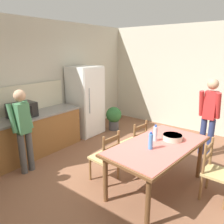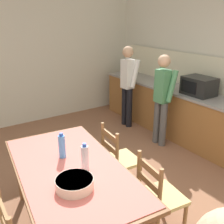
# 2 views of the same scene
# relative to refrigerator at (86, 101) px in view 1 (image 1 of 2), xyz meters

# --- Properties ---
(ground_plane) EXTENTS (8.32, 8.32, 0.00)m
(ground_plane) POSITION_rel_refrigerator_xyz_m (-1.19, -2.19, -0.91)
(ground_plane) COLOR brown
(wall_back) EXTENTS (6.52, 0.12, 2.90)m
(wall_back) POSITION_rel_refrigerator_xyz_m (-1.19, 0.47, 0.54)
(wall_back) COLOR beige
(wall_back) RESTS_ON ground
(wall_right) EXTENTS (0.12, 5.20, 2.90)m
(wall_right) POSITION_rel_refrigerator_xyz_m (2.07, -2.19, 0.54)
(wall_right) COLOR beige
(wall_right) RESTS_ON ground
(kitchen_counter) EXTENTS (3.61, 0.66, 0.89)m
(kitchen_counter) POSITION_rel_refrigerator_xyz_m (-2.30, 0.04, -0.46)
(kitchen_counter) COLOR brown
(kitchen_counter) RESTS_ON ground
(refrigerator) EXTENTS (0.78, 0.73, 1.82)m
(refrigerator) POSITION_rel_refrigerator_xyz_m (0.00, 0.00, 0.00)
(refrigerator) COLOR white
(refrigerator) RESTS_ON ground
(microwave) EXTENTS (0.50, 0.39, 0.30)m
(microwave) POSITION_rel_refrigerator_xyz_m (-1.81, 0.02, 0.14)
(microwave) COLOR black
(microwave) RESTS_ON kitchen_counter
(dining_table) EXTENTS (1.89, 1.13, 0.79)m
(dining_table) POSITION_rel_refrigerator_xyz_m (-1.12, -2.66, -0.21)
(dining_table) COLOR brown
(dining_table) RESTS_ON ground
(bottle_near_centre) EXTENTS (0.07, 0.07, 0.27)m
(bottle_near_centre) POSITION_rel_refrigerator_xyz_m (-1.34, -2.64, 0.00)
(bottle_near_centre) COLOR #4C8ED6
(bottle_near_centre) RESTS_ON dining_table
(bottle_off_centre) EXTENTS (0.07, 0.07, 0.27)m
(bottle_off_centre) POSITION_rel_refrigerator_xyz_m (-1.02, -2.55, 0.00)
(bottle_off_centre) COLOR silver
(bottle_off_centre) RESTS_ON dining_table
(serving_bowl) EXTENTS (0.32, 0.32, 0.09)m
(serving_bowl) POSITION_rel_refrigerator_xyz_m (-0.81, -2.77, -0.07)
(serving_bowl) COLOR beige
(serving_bowl) RESTS_ON dining_table
(chair_side_far_left) EXTENTS (0.45, 0.43, 0.91)m
(chair_side_far_left) POSITION_rel_refrigerator_xyz_m (-1.44, -1.86, -0.47)
(chair_side_far_left) COLOR olive
(chair_side_far_left) RESTS_ON ground
(chair_side_far_right) EXTENTS (0.47, 0.45, 0.91)m
(chair_side_far_right) POSITION_rel_refrigerator_xyz_m (-0.64, -1.94, -0.47)
(chair_side_far_right) COLOR olive
(chair_side_far_right) RESTS_ON ground
(chair_side_near_right) EXTENTS (0.43, 0.41, 0.91)m
(chair_side_near_right) POSITION_rel_refrigerator_xyz_m (-0.79, -3.47, -0.47)
(chair_side_near_right) COLOR olive
(chair_side_near_right) RESTS_ON ground
(person_at_counter) EXTENTS (0.39, 0.27, 1.57)m
(person_at_counter) POSITION_rel_refrigerator_xyz_m (-2.12, -0.50, -0.03)
(person_at_counter) COLOR #4C4C4C
(person_at_counter) RESTS_ON ground
(person_by_table) EXTENTS (0.29, 0.42, 1.67)m
(person_by_table) POSITION_rel_refrigerator_xyz_m (0.62, -2.96, 0.03)
(person_by_table) COLOR navy
(person_by_table) RESTS_ON ground
(potted_plant) EXTENTS (0.44, 0.44, 0.67)m
(potted_plant) POSITION_rel_refrigerator_xyz_m (0.67, -0.43, -0.52)
(potted_plant) COLOR #4C4C51
(potted_plant) RESTS_ON ground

